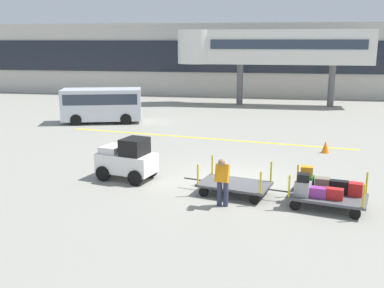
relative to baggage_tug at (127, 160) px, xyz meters
The scene contains 10 objects.
ground_plane 3.89m from the baggage_tug, ahead, with size 120.00×120.00×0.00m, color gray.
apron_lead_line 7.72m from the baggage_tug, 77.08° to the left, with size 15.53×0.20×0.01m, color yellow.
terminal_building 26.87m from the baggage_tug, 81.88° to the left, with size 59.73×2.51×6.50m.
jet_bridge 21.34m from the baggage_tug, 77.30° to the left, with size 14.83×3.00×5.81m.
baggage_tug is the anchor object (origin of this frame).
baggage_cart_lead 4.18m from the baggage_tug, 14.38° to the right, with size 3.09×1.93×1.10m.
baggage_cart_middle 7.04m from the baggage_tug, 14.12° to the right, with size 3.09×1.93×1.17m.
baggage_handler 4.35m from the baggage_tug, 30.70° to the right, with size 0.45×0.47×1.56m.
shuttle_van 12.15m from the baggage_tug, 114.99° to the left, with size 5.13×3.09×2.10m.
safety_cone_near 9.39m from the baggage_tug, 34.83° to the left, with size 0.36×0.36×0.55m, color orange.
Camera 1 is at (1.25, -15.84, 5.05)m, focal length 42.03 mm.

